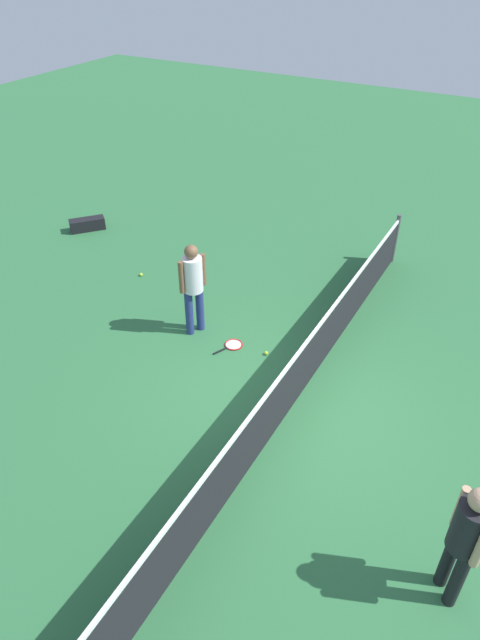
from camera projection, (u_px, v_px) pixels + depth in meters
ground_plane at (292, 405)px, 8.32m from camera, size 40.00×40.00×0.00m
court_net at (294, 380)px, 8.03m from camera, size 10.09×0.09×1.07m
player_near_side at (193, 282)px, 9.25m from camera, size 0.51×0.45×1.70m
player_far_side at (466, 537)px, 5.42m from camera, size 0.48×0.48×1.70m
tennis_racket_near_player at (232, 345)px, 9.47m from camera, size 0.60×0.41×0.03m
tennis_ball_by_net at (266, 353)px, 9.27m from camera, size 0.07×0.07×0.07m
tennis_ball_midcourt at (141, 275)px, 11.33m from camera, size 0.07×0.07×0.07m
equipment_bag at (86, 225)px, 12.96m from camera, size 0.79×0.73×0.28m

